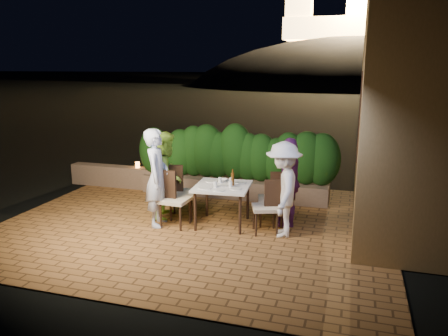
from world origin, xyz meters
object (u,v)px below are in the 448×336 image
at_px(chair_left_front, 175,199).
at_px(beer_bottle, 233,177).
at_px(chair_right_back, 271,198).
at_px(diner_green, 167,175).
at_px(diner_purple, 289,182).
at_px(chair_right_front, 265,206).
at_px(chair_left_back, 182,191).
at_px(diner_blue, 157,178).
at_px(parapet_lamp, 138,165).
at_px(bowl, 223,180).
at_px(dining_table, 222,205).
at_px(diner_white, 283,189).

bearing_deg(chair_left_front, beer_bottle, 23.83).
height_order(chair_right_back, diner_green, diner_green).
bearing_deg(diner_purple, diner_green, -98.09).
bearing_deg(chair_right_front, chair_left_back, -30.03).
xyz_separation_m(chair_left_back, diner_blue, (-0.27, -0.50, 0.37)).
bearing_deg(parapet_lamp, diner_green, -47.30).
distance_m(beer_bottle, bowl, 0.38).
relative_size(dining_table, bowl, 5.59).
height_order(diner_green, diner_purple, diner_green).
bearing_deg(dining_table, parapet_lamp, 146.13).
xyz_separation_m(chair_left_front, diner_white, (1.93, 0.13, 0.30)).
relative_size(beer_bottle, chair_left_back, 0.29).
bearing_deg(dining_table, diner_purple, 17.97).
xyz_separation_m(dining_table, chair_left_back, (-0.86, 0.17, 0.14)).
relative_size(bowl, chair_left_back, 0.17).
distance_m(bowl, diner_blue, 1.22).
xyz_separation_m(chair_left_front, chair_left_back, (-0.05, 0.48, 0.00)).
distance_m(diner_purple, parapet_lamp, 4.06).
bearing_deg(diner_blue, chair_left_back, -42.27).
xyz_separation_m(chair_left_front, diner_blue, (-0.33, -0.02, 0.38)).
height_order(bowl, diner_white, diner_white).
distance_m(dining_table, diner_blue, 1.29).
bearing_deg(chair_left_front, chair_left_back, 100.13).
height_order(dining_table, chair_left_back, chair_left_back).
height_order(beer_bottle, bowl, beer_bottle).
bearing_deg(diner_green, dining_table, -105.02).
bearing_deg(diner_white, chair_right_front, -102.99).
distance_m(bowl, parapet_lamp, 2.98).
bearing_deg(parapet_lamp, chair_right_back, -23.13).
bearing_deg(chair_left_back, diner_blue, -132.03).
relative_size(chair_left_back, diner_purple, 0.64).
bearing_deg(diner_purple, dining_table, -85.42).
xyz_separation_m(bowl, chair_right_back, (0.93, 0.00, -0.27)).
bearing_deg(diner_purple, chair_right_front, -44.79).
bearing_deg(diner_white, diner_purple, 169.98).
xyz_separation_m(chair_right_back, diner_blue, (-1.97, -0.62, 0.39)).
xyz_separation_m(dining_table, chair_right_back, (0.84, 0.29, 0.12)).
relative_size(chair_right_back, parapet_lamp, 7.10).
height_order(chair_left_front, chair_left_back, chair_left_back).
xyz_separation_m(dining_table, diner_purple, (1.15, 0.37, 0.44)).
height_order(bowl, diner_green, diner_green).
xyz_separation_m(beer_bottle, diner_white, (0.96, -0.23, -0.08)).
bearing_deg(chair_left_back, chair_left_front, -96.80).
relative_size(chair_left_front, diner_blue, 0.58).
xyz_separation_m(diner_blue, parapet_lamp, (-1.52, 2.11, -0.32)).
bearing_deg(diner_green, beer_bottle, -101.81).
relative_size(chair_left_front, parapet_lamp, 7.36).
bearing_deg(diner_blue, dining_table, -87.08).
bearing_deg(parapet_lamp, beer_bottle, -31.42).
bearing_deg(diner_purple, chair_left_back, -97.49).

